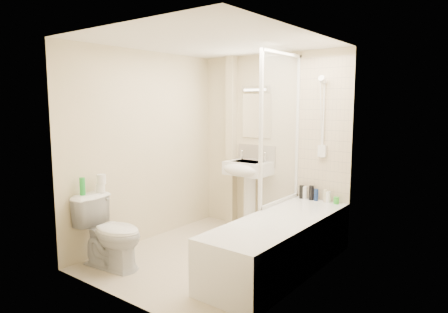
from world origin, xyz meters
The scene contains 26 objects.
floor centered at (0.00, 0.00, 0.00)m, with size 2.50×2.50×0.00m, color beige.
wall_back centered at (0.00, 1.25, 1.20)m, with size 2.20×0.02×2.40m, color beige.
wall_left centered at (-1.10, 0.00, 1.20)m, with size 0.02×2.50×2.40m, color beige.
wall_right centered at (1.10, 0.00, 1.20)m, with size 0.02×2.50×2.40m, color beige.
ceiling centered at (0.00, 0.00, 2.40)m, with size 2.20×2.50×0.02m, color white.
tile_back centered at (0.75, 1.24, 1.42)m, with size 0.70×0.01×1.75m, color beige.
tile_right centered at (1.09, 0.20, 1.42)m, with size 0.01×2.10×1.75m, color beige.
pipe_boxing centered at (-0.62, 1.19, 1.20)m, with size 0.12×0.12×2.40m, color beige.
splashback centered at (-0.23, 1.24, 1.03)m, with size 0.60×0.01×0.30m, color beige.
mirror centered at (-0.23, 1.24, 1.58)m, with size 0.46×0.01×0.60m, color white.
strip_light centered at (-0.23, 1.22, 1.95)m, with size 0.42×0.07×0.07m, color silver.
bathtub centered at (0.75, 0.20, 0.29)m, with size 0.70×2.10×0.55m.
shower_screen centered at (0.40, 0.80, 1.45)m, with size 0.04×0.92×1.80m.
shower_fixture centered at (0.75, 1.19, 1.55)m, with size 0.10×0.16×0.99m.
pedestal_sink centered at (-0.23, 1.01, 0.78)m, with size 0.57×0.51×1.11m.
bottle_black_a centered at (0.51, 1.16, 0.63)m, with size 0.06×0.06×0.17m, color black.
bottle_white_a centered at (0.56, 1.16, 0.63)m, with size 0.05×0.05×0.16m, color white.
bottle_black_b centered at (0.65, 1.16, 0.64)m, with size 0.06×0.06×0.18m, color black.
bottle_blue centered at (0.71, 1.16, 0.62)m, with size 0.05×0.05×0.15m, color navy.
bottle_cream centered at (0.83, 1.16, 0.63)m, with size 0.05×0.05×0.15m, color beige.
bottle_white_b centered at (0.87, 1.16, 0.62)m, with size 0.06×0.06×0.14m, color white.
bottle_green centered at (0.97, 1.16, 0.59)m, with size 0.07×0.07×0.08m, color green.
toilet centered at (-0.72, -0.85, 0.39)m, with size 0.80×0.52×0.77m, color white.
toilet_roll_lower centered at (-0.99, -0.77, 0.82)m, with size 0.10×0.10×0.09m, color white.
toilet_roll_upper centered at (-0.97, -0.76, 0.92)m, with size 0.10×0.10×0.11m, color white.
green_bottle centered at (-1.01, -0.98, 0.87)m, with size 0.06×0.06×0.19m, color green.
Camera 1 is at (2.74, -3.38, 1.76)m, focal length 32.00 mm.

